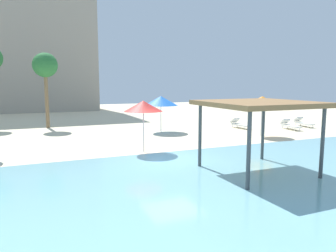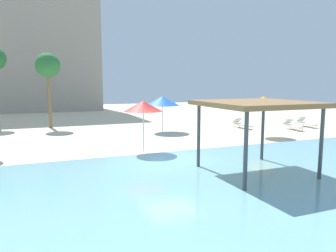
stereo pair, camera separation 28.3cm
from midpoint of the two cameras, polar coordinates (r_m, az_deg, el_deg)
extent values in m
plane|color=beige|center=(15.01, 0.14, -6.00)|extent=(80.00, 80.00, 0.00)
cube|color=#7AB7C1|center=(10.58, 11.72, -11.94)|extent=(44.00, 13.50, 0.04)
cylinder|color=#42474C|center=(13.52, 5.09, -1.79)|extent=(0.14, 0.14, 2.66)
cylinder|color=#42474C|center=(15.34, 15.97, -0.94)|extent=(0.14, 0.14, 2.66)
cylinder|color=#42474C|center=(10.80, 13.38, -4.38)|extent=(0.14, 0.14, 2.66)
cylinder|color=#42474C|center=(13.00, 25.13, -2.88)|extent=(0.14, 0.14, 2.66)
cube|color=olive|center=(12.89, 15.12, 3.86)|extent=(3.98, 3.98, 0.18)
cylinder|color=silver|center=(22.40, 15.88, 1.02)|extent=(0.06, 0.06, 2.14)
cone|color=orange|center=(22.29, 16.01, 4.43)|extent=(1.92, 1.92, 0.53)
cylinder|color=silver|center=(23.42, -1.62, 1.32)|extent=(0.06, 0.06, 1.92)
cone|color=blue|center=(23.31, -1.63, 4.49)|extent=(2.47, 2.47, 0.68)
cylinder|color=silver|center=(16.56, -4.84, -1.02)|extent=(0.06, 0.06, 2.10)
cone|color=red|center=(16.42, -4.89, 3.54)|extent=(1.97, 1.97, 0.54)
cylinder|color=white|center=(28.02, 24.05, -0.05)|extent=(0.05, 0.05, 0.22)
cylinder|color=white|center=(27.70, 23.30, -0.09)|extent=(0.05, 0.05, 0.22)
cylinder|color=white|center=(29.10, 22.17, 0.31)|extent=(0.05, 0.05, 0.22)
cylinder|color=white|center=(28.79, 21.44, 0.27)|extent=(0.05, 0.05, 0.22)
cube|color=white|center=(28.38, 22.74, 0.43)|extent=(0.77, 1.85, 0.10)
cube|color=white|center=(28.91, 21.82, 1.15)|extent=(0.65, 0.56, 0.40)
cylinder|color=white|center=(25.84, 22.04, -0.54)|extent=(0.05, 0.05, 0.22)
cylinder|color=white|center=(25.55, 21.19, -0.59)|extent=(0.05, 0.05, 0.22)
cylinder|color=white|center=(26.98, 20.16, -0.13)|extent=(0.05, 0.05, 0.22)
cylinder|color=white|center=(26.70, 19.33, -0.17)|extent=(0.05, 0.05, 0.22)
cube|color=white|center=(26.24, 20.68, -0.01)|extent=(0.82, 1.86, 0.10)
cube|color=white|center=(26.80, 19.76, 0.78)|extent=(0.66, 0.58, 0.40)
cylinder|color=white|center=(25.51, 13.97, -0.31)|extent=(0.05, 0.05, 0.22)
cylinder|color=white|center=(25.19, 13.16, -0.38)|extent=(0.05, 0.05, 0.22)
cylinder|color=white|center=(26.57, 11.87, 0.07)|extent=(0.05, 0.05, 0.22)
cylinder|color=white|center=(26.27, 11.07, 0.00)|extent=(0.05, 0.05, 0.22)
cube|color=white|center=(25.86, 12.51, 0.20)|extent=(0.77, 1.85, 0.10)
cube|color=white|center=(26.38, 11.47, 0.98)|extent=(0.65, 0.56, 0.40)
cylinder|color=brown|center=(27.04, -20.98, 4.48)|extent=(0.28, 0.28, 4.56)
sphere|color=#286B33|center=(27.05, -21.25, 10.05)|extent=(1.90, 1.90, 1.90)
cube|color=#9E9384|center=(46.28, -27.30, 14.71)|extent=(21.47, 9.24, 19.78)
camera|label=1|loc=(0.14, -90.48, -0.06)|focal=34.39mm
camera|label=2|loc=(0.14, 89.52, 0.06)|focal=34.39mm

